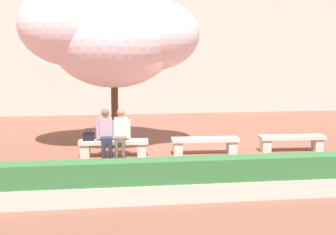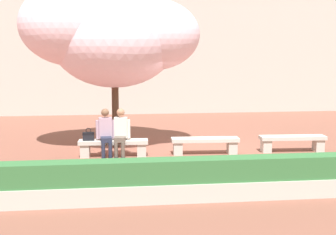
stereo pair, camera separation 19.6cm
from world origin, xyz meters
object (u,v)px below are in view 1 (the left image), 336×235
Objects in this scene: stone_bench_west_end at (114,146)px; stone_bench_near_west at (205,143)px; person_seated_right at (121,131)px; person_seated_left at (106,131)px; stone_bench_center at (292,141)px; handbag at (88,136)px; cherry_tree_main at (110,35)px.

stone_bench_near_west is (2.49, 0.00, 0.00)m from stone_bench_west_end.
person_seated_left is at bearing -179.95° from person_seated_right.
person_seated_left is (-2.68, -0.05, 0.39)m from stone_bench_near_west.
stone_bench_near_west is 2.49m from stone_bench_center.
person_seated_right is at bearing -179.37° from stone_bench_center.
stone_bench_near_west is 3.15m from handbag.
person_seated_left reaches higher than handbag.
cherry_tree_main is at bearing 81.87° from person_seated_left.
stone_bench_near_west is at bearing -25.12° from cherry_tree_main.
person_seated_left is 0.48m from handbag.
handbag is (-0.46, 0.07, -0.12)m from person_seated_left.
cherry_tree_main is at bearing 166.75° from stone_bench_center.
stone_bench_west_end is at bearing -88.99° from cherry_tree_main.
stone_bench_west_end is 1.44× the size of person_seated_right.
cherry_tree_main is (-5.00, 1.18, 2.94)m from stone_bench_center.
handbag is at bearing 171.73° from person_seated_left.
person_seated_left reaches higher than stone_bench_near_west.
handbag reaches higher than stone_bench_center.
person_seated_left is at bearing -8.27° from handbag.
stone_bench_center is at bearing -0.13° from handbag.
person_seated_left reaches higher than stone_bench_west_end.
stone_bench_center is (4.98, 0.00, 0.00)m from stone_bench_west_end.
stone_bench_near_west and stone_bench_center have the same top height.
person_seated_left is 1.00× the size of person_seated_right.
cherry_tree_main is at bearing 154.88° from stone_bench_near_west.
stone_bench_near_west is 5.48× the size of handbag.
stone_bench_west_end is 0.71m from handbag.
cherry_tree_main reaches higher than stone_bench_west_end.
handbag reaches higher than stone_bench_near_west.
person_seated_left reaches higher than stone_bench_center.
stone_bench_west_end is at bearing -1.13° from handbag.
stone_bench_center is 1.44× the size of person_seated_left.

